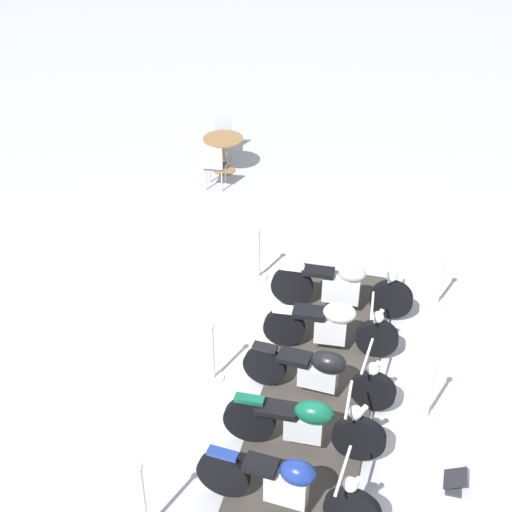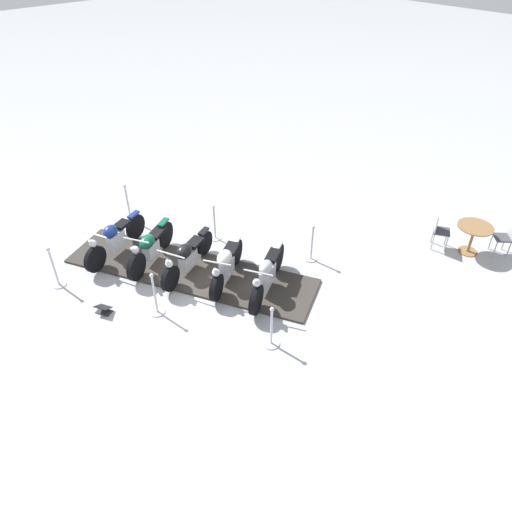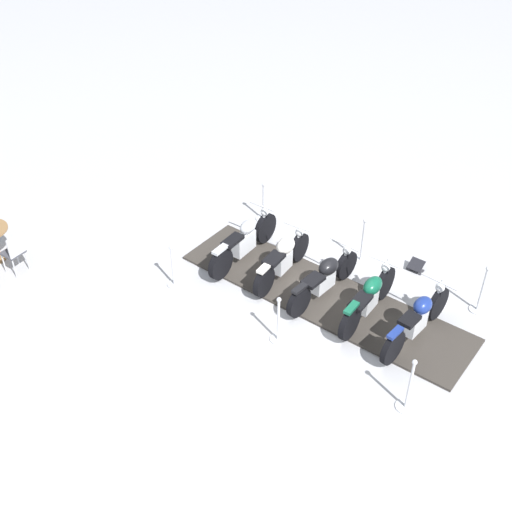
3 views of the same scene
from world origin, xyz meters
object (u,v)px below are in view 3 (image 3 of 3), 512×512
at_px(motorcycle_cream, 283,258).
at_px(motorcycle_navy, 418,318).
at_px(motorcycle_black, 325,277).
at_px(stanchion_right_mid, 362,248).
at_px(stanchion_left_front, 408,393).
at_px(stanchion_right_front, 481,296).
at_px(motorcycle_chrome, 244,241).
at_px(info_placard, 416,267).
at_px(stanchion_right_rear, 263,209).
at_px(cafe_chair_near_table, 15,251).
at_px(stanchion_left_mid, 278,326).
at_px(motorcycle_forest, 369,297).
at_px(stanchion_left_rear, 173,272).

bearing_deg(motorcycle_cream, motorcycle_navy, -94.15).
distance_m(motorcycle_black, stanchion_right_mid, 1.51).
bearing_deg(motorcycle_cream, stanchion_left_front, -117.40).
xyz_separation_m(motorcycle_cream, stanchion_right_front, (-2.62, -3.00, -0.15)).
distance_m(motorcycle_chrome, info_placard, 3.72).
height_order(stanchion_right_rear, cafe_chair_near_table, stanchion_right_rear).
distance_m(stanchion_left_mid, stanchion_right_rear, 4.08).
bearing_deg(motorcycle_forest, info_placard, -4.63).
xyz_separation_m(motorcycle_black, cafe_chair_near_table, (3.54, 5.43, 0.07)).
bearing_deg(motorcycle_navy, stanchion_left_rear, 113.08).
relative_size(motorcycle_chrome, stanchion_right_mid, 1.91).
bearing_deg(stanchion_right_front, cafe_chair_near_table, 56.65).
distance_m(stanchion_right_front, stanchion_right_rear, 5.33).
relative_size(motorcycle_black, cafe_chair_near_table, 2.13).
bearing_deg(stanchion_right_front, stanchion_right_rear, 26.52).
relative_size(motorcycle_black, stanchion_left_rear, 2.06).
bearing_deg(stanchion_right_rear, motorcycle_navy, -171.29).
distance_m(motorcycle_navy, stanchion_left_front, 1.71).
height_order(motorcycle_forest, stanchion_left_mid, motorcycle_forest).
distance_m(motorcycle_black, info_placard, 2.26).
distance_m(motorcycle_forest, motorcycle_black, 1.01).
height_order(motorcycle_chrome, stanchion_right_mid, stanchion_right_mid).
bearing_deg(motorcycle_black, stanchion_left_rear, 125.01).
relative_size(motorcycle_cream, stanchion_left_front, 1.61).
height_order(stanchion_left_rear, cafe_chair_near_table, stanchion_left_rear).
xyz_separation_m(motorcycle_black, stanchion_right_front, (-1.71, -2.54, -0.13)).
relative_size(stanchion_right_front, stanchion_left_rear, 1.08).
relative_size(motorcycle_cream, cafe_chair_near_table, 1.86).
bearing_deg(info_placard, motorcycle_black, -119.95).
bearing_deg(motorcycle_chrome, stanchion_right_mid, -54.98).
bearing_deg(stanchion_left_mid, stanchion_left_rear, 26.52).
bearing_deg(stanchion_left_mid, motorcycle_forest, -96.41).
bearing_deg(info_placard, stanchion_right_front, -14.98).
bearing_deg(cafe_chair_near_table, stanchion_right_front, -153.36).
bearing_deg(stanchion_right_front, motorcycle_forest, 69.21).
distance_m(stanchion_left_rear, stanchion_left_front, 5.33).
distance_m(motorcycle_chrome, stanchion_left_rear, 1.70).
relative_size(motorcycle_navy, stanchion_left_front, 1.89).
bearing_deg(motorcycle_navy, cafe_chair_near_table, 117.78).
xyz_separation_m(stanchion_right_front, stanchion_right_rear, (4.77, 2.38, -0.07)).
relative_size(motorcycle_forest, stanchion_left_mid, 1.85).
relative_size(motorcycle_navy, motorcycle_black, 1.03).
bearing_deg(motorcycle_navy, stanchion_left_front, -153.86).
xyz_separation_m(motorcycle_navy, motorcycle_chrome, (3.64, 1.83, -0.01)).
distance_m(motorcycle_cream, stanchion_left_front, 4.01).
bearing_deg(motorcycle_cream, stanchion_right_rear, 43.05).
distance_m(motorcycle_chrome, stanchion_left_mid, 2.58).
bearing_deg(motorcycle_cream, stanchion_left_mid, -151.34).
height_order(stanchion_left_mid, info_placard, stanchion_left_mid).
bearing_deg(motorcycle_chrome, stanchion_left_mid, -129.38).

